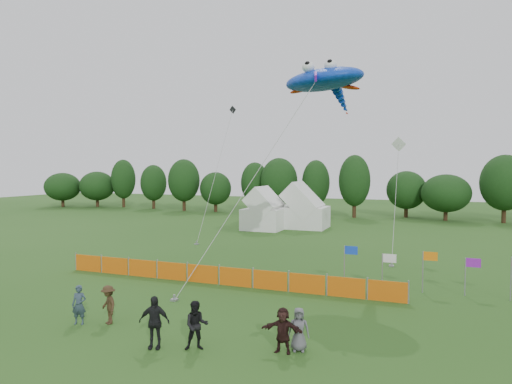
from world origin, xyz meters
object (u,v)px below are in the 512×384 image
(spectator_b, at_px, (196,325))
(spectator_d, at_px, (154,322))
(tent_right, at_px, (303,210))
(spectator_c, at_px, (108,305))
(spectator_a, at_px, (79,305))
(tent_left, at_px, (264,212))
(spectator_e, at_px, (299,329))
(barrier_fence, at_px, (219,275))
(spectator_f, at_px, (283,330))
(stingray_kite, at_px, (325,81))

(spectator_b, xyz_separation_m, spectator_d, (-1.47, -0.42, 0.07))
(tent_right, distance_m, spectator_d, 33.96)
(spectator_c, bearing_deg, spectator_a, -126.65)
(tent_left, relative_size, spectator_e, 2.67)
(tent_right, bearing_deg, spectator_c, -88.98)
(barrier_fence, distance_m, spectator_c, 7.54)
(spectator_e, distance_m, spectator_f, 0.60)
(spectator_e, bearing_deg, spectator_c, 166.22)
(tent_left, height_order, barrier_fence, tent_left)
(spectator_c, bearing_deg, spectator_b, 17.72)
(tent_left, relative_size, stingray_kite, 0.27)
(spectator_e, bearing_deg, barrier_fence, 117.54)
(barrier_fence, height_order, spectator_b, spectator_b)
(spectator_c, relative_size, spectator_e, 1.05)
(barrier_fence, bearing_deg, tent_left, 103.76)
(spectator_c, bearing_deg, spectator_f, 28.83)
(spectator_a, relative_size, spectator_e, 1.06)
(tent_left, relative_size, spectator_b, 2.34)
(barrier_fence, distance_m, spectator_f, 9.78)
(spectator_a, relative_size, spectator_d, 0.86)
(spectator_c, relative_size, stingray_kite, 0.11)
(tent_left, xyz_separation_m, spectator_d, (7.17, -30.97, -0.87))
(spectator_b, height_order, stingray_kite, stingray_kite)
(tent_left, xyz_separation_m, spectator_e, (12.03, -29.33, -1.05))
(tent_right, relative_size, spectator_d, 2.82)
(stingray_kite, bearing_deg, barrier_fence, -136.14)
(spectator_b, distance_m, stingray_kite, 17.00)
(spectator_e, bearing_deg, spectator_d, -176.33)
(tent_left, distance_m, barrier_fence, 22.80)
(barrier_fence, relative_size, spectator_b, 11.45)
(tent_left, xyz_separation_m, stingray_kite, (10.26, -17.45, 9.77))
(spectator_e, relative_size, stingray_kite, 0.10)
(spectator_f, distance_m, stingray_kite, 16.38)
(spectator_a, height_order, spectator_e, spectator_a)
(spectator_a, xyz_separation_m, spectator_c, (1.10, 0.46, -0.01))
(spectator_d, relative_size, stingray_kite, 0.13)
(tent_left, distance_m, stingray_kite, 22.47)
(tent_right, height_order, spectator_d, tent_right)
(spectator_a, distance_m, spectator_e, 9.19)
(tent_right, height_order, spectator_f, tent_right)
(spectator_b, height_order, spectator_f, spectator_b)
(barrier_fence, xyz_separation_m, spectator_c, (-1.45, -7.39, 0.30))
(spectator_b, xyz_separation_m, spectator_c, (-4.67, 1.05, -0.07))
(barrier_fence, height_order, spectator_c, spectator_c)
(tent_left, distance_m, spectator_a, 30.12)
(barrier_fence, relative_size, spectator_e, 13.05)
(spectator_c, distance_m, spectator_f, 7.60)
(tent_left, height_order, spectator_e, tent_left)
(stingray_kite, bearing_deg, spectator_d, -102.89)
(tent_right, relative_size, stingray_kite, 0.36)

